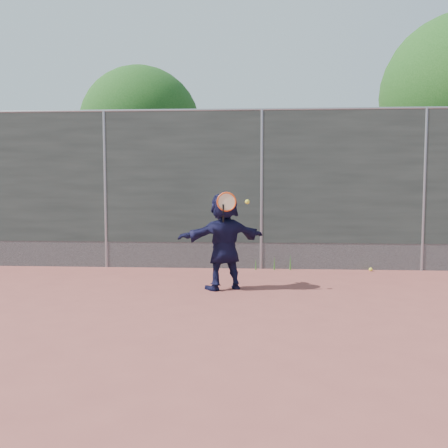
{
  "coord_description": "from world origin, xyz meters",
  "views": [
    {
      "loc": [
        -0.11,
        -5.95,
        1.63
      ],
      "look_at": [
        -0.59,
        1.63,
        1.01
      ],
      "focal_mm": 40.0,
      "sensor_mm": 36.0,
      "label": 1
    }
  ],
  "objects": [
    {
      "name": "swing_action",
      "position": [
        -0.51,
        1.44,
        1.34
      ],
      "size": [
        0.49,
        0.13,
        0.51
      ],
      "color": "#DE4814",
      "rests_on": "ground"
    },
    {
      "name": "ball_ground",
      "position": [
        2.03,
        3.35,
        0.03
      ],
      "size": [
        0.07,
        0.07,
        0.07
      ],
      "primitive_type": "sphere",
      "color": "yellow",
      "rests_on": "ground"
    },
    {
      "name": "tree_left",
      "position": [
        -2.85,
        6.55,
        2.94
      ],
      "size": [
        3.15,
        3.0,
        4.53
      ],
      "color": "#382314",
      "rests_on": "ground"
    },
    {
      "name": "weed_clump",
      "position": [
        0.29,
        3.38,
        0.13
      ],
      "size": [
        0.68,
        0.07,
        0.3
      ],
      "color": "#387226",
      "rests_on": "ground"
    },
    {
      "name": "ground",
      "position": [
        0.0,
        0.0,
        0.0
      ],
      "size": [
        80.0,
        80.0,
        0.0
      ],
      "primitive_type": "plane",
      "color": "#9E4C42",
      "rests_on": "ground"
    },
    {
      "name": "player",
      "position": [
        -0.59,
        1.63,
        0.76
      ],
      "size": [
        1.46,
        1.0,
        1.51
      ],
      "primitive_type": "imported",
      "rotation": [
        0.0,
        0.0,
        3.58
      ],
      "color": "#121233",
      "rests_on": "ground"
    },
    {
      "name": "fence",
      "position": [
        -0.0,
        3.5,
        1.58
      ],
      "size": [
        20.0,
        0.06,
        3.03
      ],
      "color": "#38423D",
      "rests_on": "ground"
    }
  ]
}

